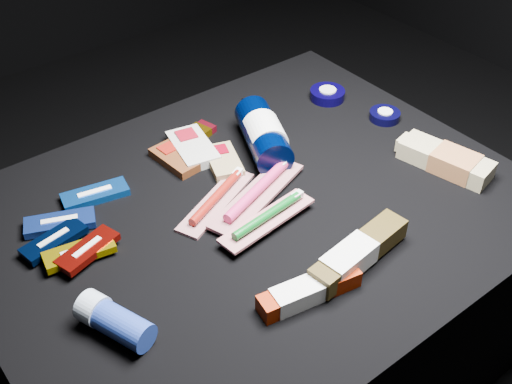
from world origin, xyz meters
TOP-DOWN VIEW (x-y plane):
  - ground at (0.00, 0.00)m, footprint 3.00×3.00m
  - cloth_table at (0.00, 0.00)m, footprint 0.98×0.78m
  - luna_bar_0 at (-0.21, 0.20)m, footprint 0.13×0.07m
  - luna_bar_1 at (-0.30, 0.16)m, footprint 0.13×0.09m
  - luna_bar_2 at (-0.33, 0.13)m, footprint 0.12×0.06m
  - luna_bar_3 at (-0.31, 0.07)m, footprint 0.12×0.06m
  - luna_bar_4 at (-0.29, 0.07)m, footprint 0.12×0.07m
  - clif_bar_0 at (-0.04, 0.20)m, footprint 0.07×0.12m
  - clif_bar_1 at (0.01, 0.21)m, footprint 0.10×0.14m
  - clif_bar_2 at (0.03, 0.14)m, footprint 0.09×0.12m
  - power_bar at (0.03, 0.24)m, footprint 0.14×0.07m
  - lotion_bottle at (0.12, 0.13)m, footprint 0.14×0.24m
  - cream_tin_upper at (0.36, 0.19)m, footprint 0.08×0.08m
  - cream_tin_lower at (0.40, 0.05)m, footprint 0.07×0.07m
  - bodywash_bottle at (0.37, -0.14)m, footprint 0.10×0.20m
  - deodorant_stick at (-0.33, -0.10)m, footprint 0.09×0.13m
  - toothbrush_pack_0 at (-0.04, 0.05)m, footprint 0.20×0.12m
  - toothbrush_pack_1 at (0.02, 0.01)m, footprint 0.25×0.13m
  - toothbrush_pack_2 at (-0.01, -0.06)m, footprint 0.20×0.07m
  - toothpaste_carton_red at (-0.07, -0.22)m, footprint 0.17×0.07m
  - toothpaste_carton_green at (0.04, -0.22)m, footprint 0.21×0.07m

SIDE VIEW (x-z plane):
  - ground at x=0.00m, z-range 0.00..0.00m
  - cloth_table at x=0.00m, z-range 0.00..0.40m
  - luna_bar_0 at x=-0.21m, z-range 0.40..0.42m
  - power_bar at x=0.03m, z-range 0.40..0.42m
  - toothbrush_pack_0 at x=-0.04m, z-range 0.40..0.42m
  - clif_bar_2 at x=0.03m, z-range 0.40..0.42m
  - clif_bar_0 at x=-0.04m, z-range 0.40..0.42m
  - cream_tin_lower at x=0.40m, z-range 0.40..0.42m
  - luna_bar_1 at x=-0.30m, z-range 0.40..0.42m
  - clif_bar_1 at x=0.01m, z-range 0.40..0.42m
  - cream_tin_upper at x=0.36m, z-range 0.40..0.42m
  - luna_bar_2 at x=-0.33m, z-range 0.40..0.42m
  - luna_bar_3 at x=-0.31m, z-range 0.41..0.42m
  - toothpaste_carton_red at x=-0.07m, z-range 0.40..0.43m
  - luna_bar_4 at x=-0.29m, z-range 0.41..0.42m
  - toothbrush_pack_1 at x=0.02m, z-range 0.40..0.43m
  - bodywash_bottle at x=0.37m, z-range 0.40..0.44m
  - toothbrush_pack_2 at x=-0.01m, z-range 0.41..0.43m
  - deodorant_stick at x=-0.33m, z-range 0.40..0.45m
  - toothpaste_carton_green at x=0.04m, z-range 0.40..0.44m
  - lotion_bottle at x=0.12m, z-range 0.40..0.48m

